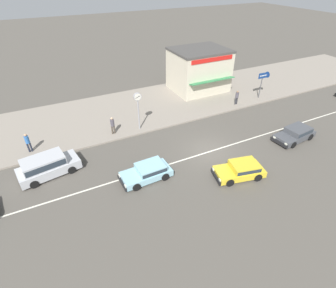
{
  "coord_description": "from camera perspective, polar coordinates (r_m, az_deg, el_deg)",
  "views": [
    {
      "loc": [
        -11.08,
        -14.35,
        12.93
      ],
      "look_at": [
        -3.17,
        1.53,
        0.8
      ],
      "focal_mm": 28.0,
      "sensor_mm": 36.0,
      "label": 1
    }
  ],
  "objects": [
    {
      "name": "pedestrian_near_clock",
      "position": [
        24.04,
        -28.25,
        0.52
      ],
      "size": [
        0.34,
        0.34,
        1.72
      ],
      "color": "#232838",
      "rests_on": "kerb_strip"
    },
    {
      "name": "hatchback_dark_grey_0",
      "position": [
        25.89,
        26.03,
        2.11
      ],
      "size": [
        4.01,
        2.1,
        1.1
      ],
      "color": "#47494F",
      "rests_on": "ground"
    },
    {
      "name": "hatchback_yellow_2",
      "position": [
        19.96,
        15.59,
        -5.35
      ],
      "size": [
        3.92,
        2.43,
        1.1
      ],
      "color": "yellow",
      "rests_on": "ground"
    },
    {
      "name": "kerb_strip",
      "position": [
        29.75,
        -1.9,
        8.75
      ],
      "size": [
        68.0,
        10.0,
        0.15
      ],
      "primitive_type": "cube",
      "color": "gray",
      "rests_on": "ground"
    },
    {
      "name": "arrow_signboard",
      "position": [
        32.29,
        20.69,
        13.68
      ],
      "size": [
        1.62,
        0.68,
        3.0
      ],
      "color": "#4C4C51",
      "rests_on": "kerb_strip"
    },
    {
      "name": "hatchback_pale_blue_4",
      "position": [
        19.12,
        -4.44,
        -5.95
      ],
      "size": [
        3.76,
        1.93,
        1.1
      ],
      "color": "#93C6D6",
      "rests_on": "ground"
    },
    {
      "name": "minivan_silver_3",
      "position": [
        21.14,
        -24.92,
        -4.24
      ],
      "size": [
        4.63,
        2.52,
        1.56
      ],
      "color": "#B7BABF",
      "rests_on": "ground"
    },
    {
      "name": "shopfront_corner_warung",
      "position": [
        32.81,
        6.7,
        15.76
      ],
      "size": [
        6.36,
        5.99,
        4.85
      ],
      "color": "beige",
      "rests_on": "kerb_strip"
    },
    {
      "name": "pedestrian_mid_kerb",
      "position": [
        24.1,
        -11.99,
        4.24
      ],
      "size": [
        0.34,
        0.34,
        1.68
      ],
      "color": "#4C4238",
      "rests_on": "kerb_strip"
    },
    {
      "name": "pedestrian_far_end",
      "position": [
        30.06,
        14.76,
        9.97
      ],
      "size": [
        0.34,
        0.34,
        1.58
      ],
      "color": "#333338",
      "rests_on": "kerb_strip"
    },
    {
      "name": "ground_plane",
      "position": [
        22.26,
        9.1,
        -1.63
      ],
      "size": [
        160.0,
        160.0,
        0.0
      ],
      "primitive_type": "plane",
      "color": "#544F47"
    },
    {
      "name": "street_clock",
      "position": [
        23.66,
        -6.59,
        9.07
      ],
      "size": [
        0.72,
        0.22,
        3.63
      ],
      "color": "#9E9EA3",
      "rests_on": "kerb_strip"
    },
    {
      "name": "lane_centre_stripe",
      "position": [
        22.26,
        9.1,
        -1.62
      ],
      "size": [
        50.4,
        0.14,
        0.01
      ],
      "primitive_type": "cube",
      "color": "silver",
      "rests_on": "ground"
    }
  ]
}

